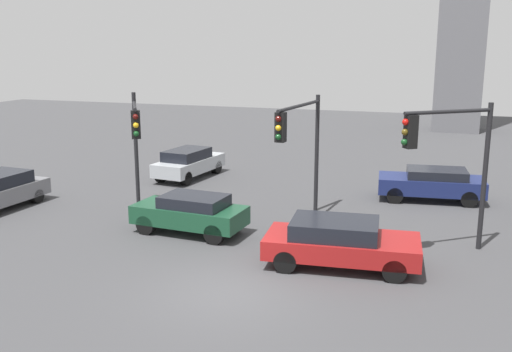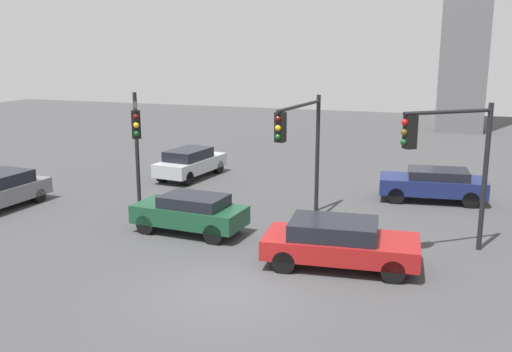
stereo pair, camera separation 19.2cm
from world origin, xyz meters
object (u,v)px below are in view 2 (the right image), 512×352
Objects in this scene: traffic_light_2 at (448,149)px; car_1 at (190,162)px; car_0 at (191,212)px; car_4 at (433,184)px; traffic_light_0 at (300,135)px; car_3 at (339,242)px; traffic_light_1 at (136,134)px.

traffic_light_2 is 14.56m from car_1.
car_4 is at bearing -132.94° from car_0.
traffic_light_0 is 0.97× the size of traffic_light_2.
traffic_light_0 is 5.07m from car_3.
car_1 is 13.29m from car_3.
car_3 is at bearing 169.80° from car_0.
traffic_light_0 is 6.19m from traffic_light_1.
car_4 is (4.58, 5.08, -2.61)m from traffic_light_0.
traffic_light_1 is 9.08m from car_3.
car_3 reaches higher than car_4.
car_4 is at bearing 144.18° from traffic_light_0.
traffic_light_1 is at bearing 23.71° from car_4.
car_4 is at bearing 88.91° from traffic_light_1.
traffic_light_2 is (11.22, -0.53, 0.16)m from traffic_light_1.
traffic_light_2 is (5.14, -1.66, 0.06)m from traffic_light_0.
car_4 is (11.74, -0.57, -0.03)m from car_1.
car_3 is (8.34, -2.58, -2.50)m from traffic_light_1.
traffic_light_1 reaches higher than car_3.
traffic_light_0 is 1.02× the size of car_4.
car_1 is at bearing 129.55° from car_3.
car_4 is (10.66, 6.22, -2.51)m from traffic_light_1.
car_4 is at bearing -85.96° from car_1.
car_3 is (9.42, -9.38, -0.02)m from car_1.
traffic_light_0 is 9.49m from car_1.
traffic_light_0 is at bearing 69.20° from traffic_light_1.
traffic_light_2 is at bearing 78.26° from traffic_light_0.
car_1 is at bearing -9.34° from car_4.
traffic_light_1 is 1.16× the size of car_0.
car_0 is 0.86× the size of car_3.
traffic_light_1 is 7.31m from car_1.
traffic_light_2 is at bearing -113.91° from car_1.
traffic_light_2 is at bearing 29.91° from car_3.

